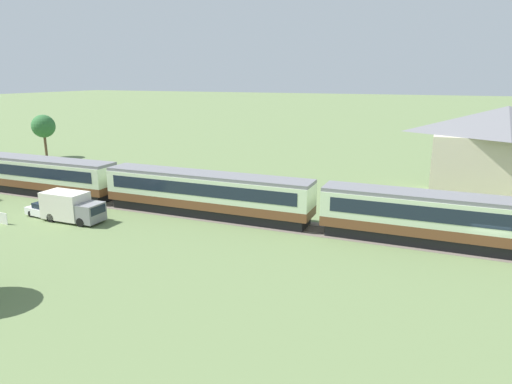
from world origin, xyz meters
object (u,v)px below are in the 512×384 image
at_px(station_house_grey_roof, 503,153).
at_px(parked_car_white, 48,210).
at_px(yard_tree_1, 43,126).
at_px(delivery_truck_grey, 71,207).
at_px(passenger_train, 321,204).

height_order(station_house_grey_roof, parked_car_white, station_house_grey_roof).
relative_size(parked_car_white, yard_tree_1, 0.65).
xyz_separation_m(parked_car_white, delivery_truck_grey, (3.01, -0.09, 0.68)).
height_order(passenger_train, parked_car_white, passenger_train).
bearing_deg(delivery_truck_grey, parked_car_white, 178.29).
distance_m(parked_car_white, yard_tree_1, 35.10).
height_order(passenger_train, yard_tree_1, yard_tree_1).
distance_m(delivery_truck_grey, yard_tree_1, 37.32).
distance_m(passenger_train, station_house_grey_roof, 21.99).
height_order(passenger_train, delivery_truck_grey, passenger_train).
height_order(passenger_train, station_house_grey_roof, station_house_grey_roof).
relative_size(passenger_train, yard_tree_1, 12.48).
xyz_separation_m(passenger_train, delivery_truck_grey, (-21.30, -6.19, -0.93)).
xyz_separation_m(passenger_train, station_house_grey_roof, (14.65, 16.15, 2.83)).
distance_m(passenger_train, parked_car_white, 25.11).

